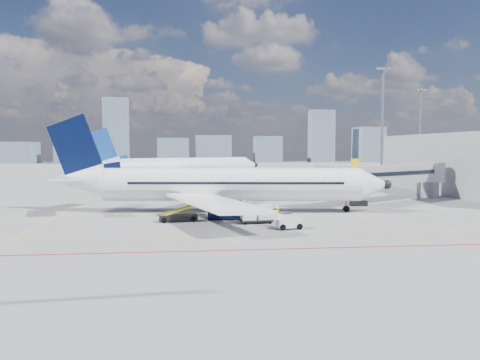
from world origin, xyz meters
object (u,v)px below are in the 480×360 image
object	(u,v)px
baggage_tug	(288,221)
ramp_worker	(278,217)
cargo_dolly	(256,213)
belt_loader	(179,216)
main_aircraft	(217,185)
second_aircraft	(179,167)

from	to	relation	value
baggage_tug	ramp_worker	size ratio (longest dim) A/B	1.23
cargo_dolly	belt_loader	bearing A→B (deg)	160.72
baggage_tug	belt_loader	xyz separation A→B (m)	(-10.28, 5.67, -0.17)
belt_loader	cargo_dolly	bearing A→B (deg)	-22.21
cargo_dolly	baggage_tug	bearing A→B (deg)	-61.26
main_aircraft	cargo_dolly	world-z (taller)	main_aircraft
baggage_tug	ramp_worker	world-z (taller)	ramp_worker
main_aircraft	belt_loader	xyz separation A→B (m)	(-4.32, -6.92, -2.62)
second_aircraft	cargo_dolly	size ratio (longest dim) A/B	11.61
ramp_worker	belt_loader	bearing A→B (deg)	81.67
main_aircraft	cargo_dolly	xyz separation A→B (m)	(3.48, -8.90, -2.22)
main_aircraft	baggage_tug	world-z (taller)	main_aircraft
ramp_worker	second_aircraft	bearing A→B (deg)	25.80
second_aircraft	ramp_worker	size ratio (longest dim) A/B	19.97
second_aircraft	cargo_dolly	distance (m)	61.72
main_aircraft	belt_loader	world-z (taller)	main_aircraft
second_aircraft	cargo_dolly	xyz separation A→B (m)	(9.18, -61.00, -2.22)
second_aircraft	baggage_tug	size ratio (longest dim) A/B	16.24
main_aircraft	second_aircraft	bearing A→B (deg)	102.96
second_aircraft	belt_loader	world-z (taller)	second_aircraft
belt_loader	ramp_worker	distance (m)	10.53
cargo_dolly	ramp_worker	bearing A→B (deg)	-57.99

